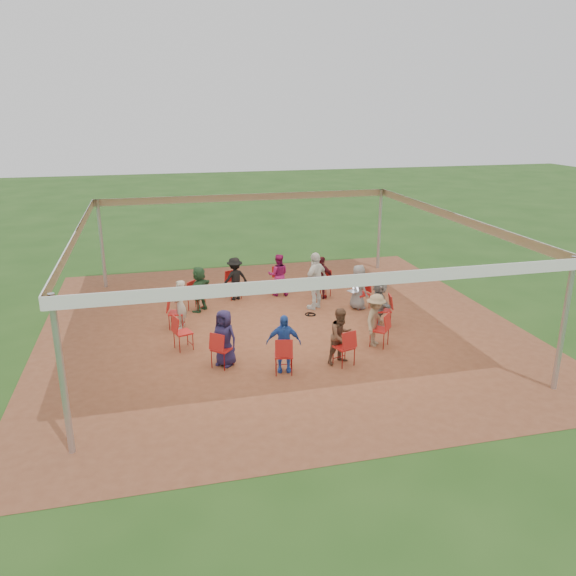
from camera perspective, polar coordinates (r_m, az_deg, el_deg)
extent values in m
plane|color=#244A17|center=(15.85, -0.76, -3.93)|extent=(80.00, 80.00, 0.00)
plane|color=brown|center=(15.84, -0.76, -3.91)|extent=(13.00, 13.00, 0.00)
cylinder|color=#B2B2B7|center=(10.45, -21.97, -8.35)|extent=(0.12, 0.12, 3.00)
cylinder|color=#B2B2B7|center=(19.90, -18.40, 4.22)|extent=(0.12, 0.12, 3.00)
cylinder|color=#B2B2B7|center=(13.25, 26.21, -3.38)|extent=(0.12, 0.12, 3.00)
cylinder|color=#B2B2B7|center=(21.50, 9.27, 5.87)|extent=(0.12, 0.12, 3.00)
plane|color=white|center=(14.99, -0.81, 6.77)|extent=(10.30, 10.30, 0.00)
cube|color=white|center=(10.22, 5.75, 0.67)|extent=(10.30, 0.03, 0.24)
cube|color=white|center=(19.99, -4.19, 9.18)|extent=(10.30, 0.03, 0.24)
cube|color=white|center=(14.76, -20.75, 4.96)|extent=(0.03, 10.30, 0.24)
cube|color=white|center=(16.92, 16.57, 6.90)|extent=(0.03, 10.30, 0.24)
imported|color=slate|center=(17.14, 7.17, 0.10)|extent=(0.57, 0.76, 1.38)
imported|color=#410F16|center=(17.97, 3.46, 1.05)|extent=(0.88, 0.85, 1.38)
imported|color=#8A1552|center=(18.24, -1.00, 1.34)|extent=(0.74, 0.51, 1.38)
imported|color=black|center=(17.91, -5.41, 0.95)|extent=(0.99, 0.70, 1.38)
imported|color=#274F2E|center=(17.04, -9.00, -0.09)|extent=(1.21, 1.28, 1.38)
imported|color=#B2B09F|center=(15.78, -10.90, -1.66)|extent=(0.43, 0.56, 1.38)
imported|color=#241D45|center=(13.39, -6.48, -5.04)|extent=(0.76, 0.73, 1.38)
imported|color=blue|center=(13.02, -0.46, -5.62)|extent=(0.88, 0.57, 1.38)
imported|color=brown|center=(13.47, 5.43, -4.88)|extent=(0.76, 0.58, 1.38)
imported|color=#947D5C|center=(14.56, 8.89, -3.23)|extent=(0.92, 0.96, 1.38)
imported|color=slate|center=(15.91, 9.28, -1.41)|extent=(0.73, 1.35, 1.38)
imported|color=silver|center=(17.00, 2.84, 0.75)|extent=(1.14, 1.06, 1.76)
torus|color=black|center=(16.72, 2.26, -2.68)|extent=(0.37, 0.37, 0.03)
torus|color=black|center=(16.69, 2.43, -2.72)|extent=(0.29, 0.29, 0.03)
cube|color=#B7B7BC|center=(17.04, 6.58, -0.35)|extent=(0.31, 0.37, 0.01)
cube|color=#B7B7BC|center=(17.07, 6.88, 0.06)|extent=(0.16, 0.32, 0.21)
cube|color=#CCE0FF|center=(17.06, 6.86, 0.05)|extent=(0.13, 0.28, 0.17)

